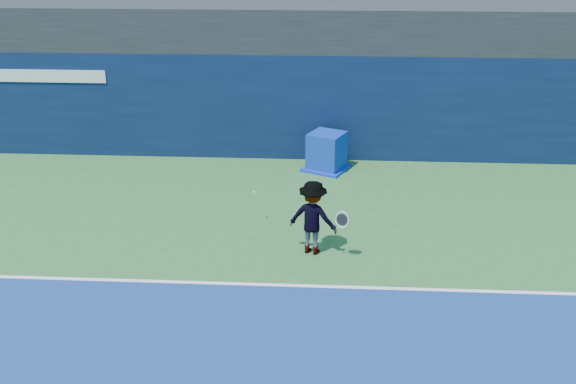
# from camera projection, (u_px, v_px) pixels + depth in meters

# --- Properties ---
(baseline) EXTENTS (24.00, 0.10, 0.01)m
(baseline) POSITION_uv_depth(u_px,v_px,m) (247.00, 284.00, 12.20)
(baseline) COLOR white
(baseline) RESTS_ON ground
(stadium_band) EXTENTS (36.00, 3.00, 1.20)m
(stadium_band) POSITION_uv_depth(u_px,v_px,m) (278.00, 25.00, 18.61)
(stadium_band) COLOR black
(stadium_band) RESTS_ON back_wall_assembly
(back_wall_assembly) EXTENTS (36.00, 1.03, 3.00)m
(back_wall_assembly) POSITION_uv_depth(u_px,v_px,m) (276.00, 104.00, 18.51)
(back_wall_assembly) COLOR #0A1939
(back_wall_assembly) RESTS_ON ground
(equipment_cart) EXTENTS (1.45, 1.45, 1.05)m
(equipment_cart) POSITION_uv_depth(u_px,v_px,m) (327.00, 153.00, 17.69)
(equipment_cart) COLOR #0B2CA6
(equipment_cart) RESTS_ON ground
(tennis_player) EXTENTS (1.31, 0.86, 1.58)m
(tennis_player) POSITION_uv_depth(u_px,v_px,m) (313.00, 218.00, 13.11)
(tennis_player) COLOR white
(tennis_player) RESTS_ON ground
(tennis_ball) EXTENTS (0.07, 0.07, 0.07)m
(tennis_ball) POSITION_uv_depth(u_px,v_px,m) (254.00, 192.00, 14.42)
(tennis_ball) COLOR #CDD017
(tennis_ball) RESTS_ON ground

